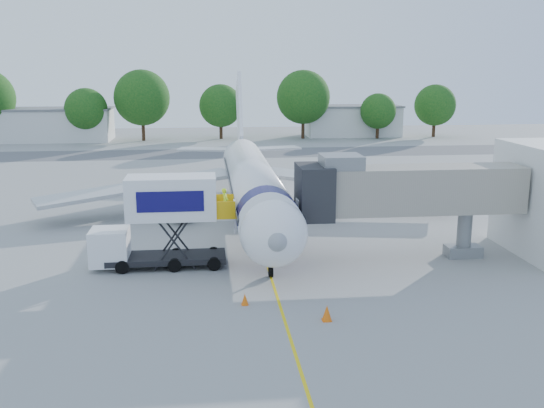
{
  "coord_description": "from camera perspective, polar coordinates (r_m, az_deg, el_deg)",
  "views": [
    {
      "loc": [
        -3.48,
        -42.15,
        11.68
      ],
      "look_at": [
        0.58,
        -4.8,
        3.2
      ],
      "focal_mm": 40.0,
      "sensor_mm": 36.0,
      "label": 1
    }
  ],
  "objects": [
    {
      "name": "ground",
      "position": [
        43.88,
        -1.44,
        -2.72
      ],
      "size": [
        160.0,
        160.0,
        0.0
      ],
      "primitive_type": "plane",
      "color": "#9A9A97",
      "rests_on": "ground"
    },
    {
      "name": "outbuilding_right",
      "position": [
        107.6,
        7.58,
        7.8
      ],
      "size": [
        16.4,
        7.4,
        5.3
      ],
      "color": "silver",
      "rests_on": "ground"
    },
    {
      "name": "tree_d",
      "position": [
        102.23,
        -4.86,
        9.2
      ],
      "size": [
        7.1,
        7.1,
        9.05
      ],
      "color": "#382314",
      "rests_on": "ground"
    },
    {
      "name": "jet_bridge",
      "position": [
        37.7,
        11.64,
        1.23
      ],
      "size": [
        13.9,
        3.2,
        6.6
      ],
      "color": "gray",
      "rests_on": "ground"
    },
    {
      "name": "tree_f",
      "position": [
        103.9,
        9.96,
        8.61
      ],
      "size": [
        5.92,
        5.92,
        7.55
      ],
      "color": "#382314",
      "rests_on": "ground"
    },
    {
      "name": "tree_e",
      "position": [
        102.27,
        2.96,
        10.02
      ],
      "size": [
        8.91,
        8.91,
        11.36
      ],
      "color": "#382314",
      "rests_on": "ground"
    },
    {
      "name": "catering_hiloader",
      "position": [
        36.37,
        -10.42,
        -1.7
      ],
      "size": [
        8.5,
        2.44,
        5.5
      ],
      "color": "black",
      "rests_on": "ground"
    },
    {
      "name": "outbuilding_left",
      "position": [
        105.44,
        -19.79,
        7.07
      ],
      "size": [
        18.4,
        8.4,
        5.3
      ],
      "color": "silver",
      "rests_on": "ground"
    },
    {
      "name": "safety_cone_b",
      "position": [
        29.11,
        5.19,
        -10.2
      ],
      "size": [
        0.48,
        0.48,
        0.77
      ],
      "color": "orange",
      "rests_on": "ground"
    },
    {
      "name": "tree_c",
      "position": [
        101.3,
        -12.15,
        9.76
      ],
      "size": [
        8.97,
        8.97,
        11.44
      ],
      "color": "#382314",
      "rests_on": "ground"
    },
    {
      "name": "safety_cone_a",
      "position": [
        30.86,
        -2.57,
        -8.96
      ],
      "size": [
        0.37,
        0.37,
        0.6
      ],
      "color": "orange",
      "rests_on": "ground"
    },
    {
      "name": "guidance_line",
      "position": [
        43.88,
        -1.44,
        -2.72
      ],
      "size": [
        0.15,
        70.0,
        0.01
      ],
      "primitive_type": "cube",
      "color": "yellow",
      "rests_on": "ground"
    },
    {
      "name": "ground_tug",
      "position": [
        28.28,
        6.03,
        -9.96
      ],
      "size": [
        4.03,
        2.35,
        1.54
      ],
      "rotation": [
        0.0,
        0.0,
        -0.1
      ],
      "color": "white",
      "rests_on": "ground"
    },
    {
      "name": "taxiway_strip",
      "position": [
        85.03,
        -3.82,
        4.79
      ],
      "size": [
        120.0,
        10.0,
        0.01
      ],
      "primitive_type": "cube",
      "color": "#59595B",
      "rests_on": "ground"
    },
    {
      "name": "tree_g",
      "position": [
        108.36,
        15.1,
        8.98
      ],
      "size": [
        7.02,
        7.02,
        8.95
      ],
      "color": "#382314",
      "rests_on": "ground"
    },
    {
      "name": "tree_b",
      "position": [
        101.56,
        -17.1,
        8.51
      ],
      "size": [
        6.73,
        6.73,
        8.58
      ],
      "color": "#382314",
      "rests_on": "ground"
    },
    {
      "name": "aircraft",
      "position": [
        47.22,
        -1.88,
        2.05
      ],
      "size": [
        34.17,
        37.73,
        11.35
      ],
      "color": "white",
      "rests_on": "ground"
    }
  ]
}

